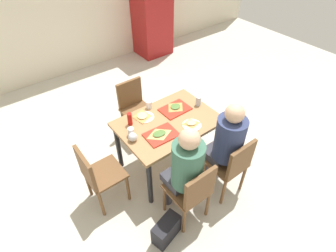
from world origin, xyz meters
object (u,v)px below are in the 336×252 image
(paper_plate_center, at_px, (145,117))
(foil_bundle, at_px, (133,137))
(chair_left_end, at_px, (97,174))
(tray_red_far, at_px, (175,109))
(tray_red_near, at_px, (161,135))
(soda_can, at_px, (198,101))
(chair_near_left, at_px, (192,191))
(drink_fridge, at_px, (152,10))
(main_table, at_px, (168,127))
(condiment_bottle, at_px, (130,119))
(plastic_cup_a, at_px, (149,105))
(pizza_slice_b, at_px, (176,107))
(chair_near_right, at_px, (232,164))
(pizza_slice_a, at_px, (159,134))
(person_in_brown_jacket, at_px, (226,142))
(chair_far_side, at_px, (134,105))
(paper_plate_near_edge, at_px, (192,125))
(plastic_cup_b, at_px, (189,133))
(plastic_cup_c, at_px, (131,132))
(person_in_red, at_px, (185,167))
(pizza_slice_d, at_px, (191,123))
(pizza_slice_c, at_px, (142,116))

(paper_plate_center, xyz_separation_m, foil_bundle, (-0.32, -0.25, 0.05))
(chair_left_end, xyz_separation_m, tray_red_far, (1.18, 0.12, 0.25))
(tray_red_near, relative_size, soda_can, 2.95)
(chair_near_left, xyz_separation_m, drink_fridge, (2.05, 3.65, 0.44))
(main_table, relative_size, condiment_bottle, 7.36)
(tray_red_far, height_order, plastic_cup_a, plastic_cup_a)
(foil_bundle, relative_size, drink_fridge, 0.05)
(paper_plate_center, height_order, pizza_slice_b, pizza_slice_b)
(chair_near_right, relative_size, plastic_cup_a, 8.68)
(pizza_slice_a, distance_m, condiment_bottle, 0.40)
(person_in_brown_jacket, bearing_deg, chair_far_side, 101.45)
(main_table, xyz_separation_m, chair_near_right, (0.29, -0.80, -0.14))
(pizza_slice_a, bearing_deg, chair_near_left, -95.90)
(chair_near_right, height_order, tray_red_far, chair_near_right)
(chair_near_right, bearing_deg, paper_plate_near_edge, 101.68)
(chair_near_left, relative_size, paper_plate_center, 3.95)
(soda_can, xyz_separation_m, condiment_bottle, (-0.88, 0.21, 0.02))
(plastic_cup_b, bearing_deg, paper_plate_center, 109.58)
(paper_plate_center, xyz_separation_m, drink_fridge, (1.93, 2.62, 0.19))
(pizza_slice_b, bearing_deg, foil_bundle, -167.41)
(pizza_slice_a, bearing_deg, paper_plate_center, 82.24)
(plastic_cup_b, height_order, plastic_cup_c, same)
(person_in_red, relative_size, tray_red_far, 3.55)
(paper_plate_near_edge, bearing_deg, person_in_brown_jacket, -74.66)
(chair_far_side, distance_m, tray_red_near, 1.00)
(tray_red_far, xyz_separation_m, paper_plate_near_edge, (-0.03, -0.35, -0.00))
(paper_plate_center, height_order, soda_can, soda_can)
(main_table, distance_m, person_in_brown_jacket, 0.73)
(pizza_slice_b, bearing_deg, plastic_cup_b, -111.85)
(pizza_slice_a, bearing_deg, soda_can, 12.00)
(person_in_red, bearing_deg, pizza_slice_a, 82.54)
(chair_near_left, relative_size, tray_red_near, 2.41)
(plastic_cup_c, bearing_deg, chair_far_side, 57.35)
(paper_plate_near_edge, xyz_separation_m, pizza_slice_b, (0.05, 0.37, 0.02))
(pizza_slice_a, distance_m, pizza_slice_d, 0.42)
(paper_plate_near_edge, bearing_deg, person_in_red, -137.66)
(paper_plate_near_edge, bearing_deg, paper_plate_center, 127.82)
(chair_near_right, bearing_deg, plastic_cup_b, 120.74)
(pizza_slice_d, distance_m, condiment_bottle, 0.72)
(tray_red_far, xyz_separation_m, plastic_cup_a, (-0.24, 0.23, 0.04))
(soda_can, relative_size, condiment_bottle, 0.76)
(drink_fridge, bearing_deg, person_in_red, -120.33)
(chair_left_end, bearing_deg, paper_plate_center, 15.96)
(paper_plate_near_edge, height_order, plastic_cup_a, plastic_cup_a)
(chair_near_right, bearing_deg, chair_left_end, 147.81)
(paper_plate_center, height_order, plastic_cup_c, plastic_cup_c)
(soda_can, bearing_deg, chair_left_end, -179.20)
(chair_left_end, xyz_separation_m, paper_plate_near_edge, (1.15, -0.23, 0.25))
(tray_red_near, bearing_deg, chair_left_end, 169.30)
(pizza_slice_c, bearing_deg, chair_near_left, -95.19)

